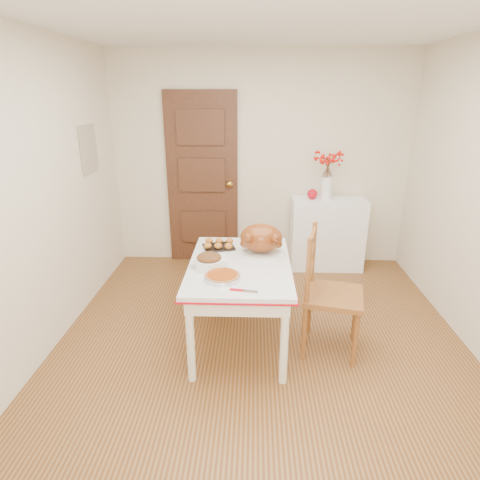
{
  "coord_description": "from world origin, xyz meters",
  "views": [
    {
      "loc": [
        -0.07,
        -2.82,
        2.03
      ],
      "look_at": [
        -0.18,
        0.22,
        0.91
      ],
      "focal_mm": 30.11,
      "sensor_mm": 36.0,
      "label": 1
    }
  ],
  "objects_px": {
    "turkey_platter": "(261,240)",
    "pumpkin_pie": "(222,276)",
    "sideboard": "(327,234)",
    "chair_oak": "(333,293)",
    "kitchen_table": "(240,303)"
  },
  "relations": [
    {
      "from": "chair_oak",
      "to": "pumpkin_pie",
      "type": "relative_size",
      "value": 3.91
    },
    {
      "from": "sideboard",
      "to": "turkey_platter",
      "type": "height_order",
      "value": "turkey_platter"
    },
    {
      "from": "sideboard",
      "to": "chair_oak",
      "type": "distance_m",
      "value": 1.71
    },
    {
      "from": "sideboard",
      "to": "pumpkin_pie",
      "type": "xyz_separation_m",
      "value": [
        -1.11,
        -1.91,
        0.33
      ]
    },
    {
      "from": "sideboard",
      "to": "chair_oak",
      "type": "xyz_separation_m",
      "value": [
        -0.24,
        -1.7,
        0.09
      ]
    },
    {
      "from": "chair_oak",
      "to": "turkey_platter",
      "type": "relative_size",
      "value": 2.49
    },
    {
      "from": "kitchen_table",
      "to": "turkey_platter",
      "type": "bearing_deg",
      "value": 48.48
    },
    {
      "from": "turkey_platter",
      "to": "pumpkin_pie",
      "type": "xyz_separation_m",
      "value": [
        -0.29,
        -0.5,
        -0.1
      ]
    },
    {
      "from": "pumpkin_pie",
      "to": "turkey_platter",
      "type": "bearing_deg",
      "value": 59.66
    },
    {
      "from": "turkey_platter",
      "to": "pumpkin_pie",
      "type": "bearing_deg",
      "value": -135.61
    },
    {
      "from": "sideboard",
      "to": "turkey_platter",
      "type": "distance_m",
      "value": 1.69
    },
    {
      "from": "sideboard",
      "to": "pumpkin_pie",
      "type": "bearing_deg",
      "value": -120.15
    },
    {
      "from": "kitchen_table",
      "to": "chair_oak",
      "type": "height_order",
      "value": "chair_oak"
    },
    {
      "from": "turkey_platter",
      "to": "pumpkin_pie",
      "type": "distance_m",
      "value": 0.59
    },
    {
      "from": "sideboard",
      "to": "chair_oak",
      "type": "height_order",
      "value": "chair_oak"
    }
  ]
}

